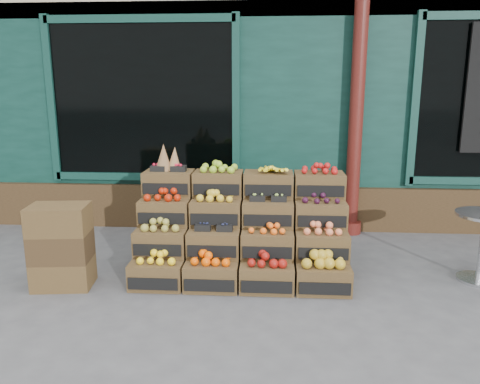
{
  "coord_description": "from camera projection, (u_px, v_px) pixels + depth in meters",
  "views": [
    {
      "loc": [
        0.13,
        -4.08,
        1.94
      ],
      "look_at": [
        -0.2,
        0.7,
        0.85
      ],
      "focal_mm": 35.0,
      "sensor_mm": 36.0,
      "label": 1
    }
  ],
  "objects": [
    {
      "name": "crate_display",
      "position": [
        242.0,
        234.0,
        4.92
      ],
      "size": [
        2.14,
        1.05,
        1.34
      ],
      "rotation": [
        0.0,
        0.0,
        0.0
      ],
      "color": "#4F3A1F",
      "rests_on": "ground"
    },
    {
      "name": "shopkeeper",
      "position": [
        130.0,
        156.0,
        7.08
      ],
      "size": [
        0.7,
        0.5,
        1.79
      ],
      "primitive_type": "imported",
      "rotation": [
        0.0,
        0.0,
        3.26
      ],
      "color": "#164E29",
      "rests_on": "ground"
    },
    {
      "name": "spare_crates",
      "position": [
        61.0,
        246.0,
        4.55
      ],
      "size": [
        0.59,
        0.44,
        0.83
      ],
      "rotation": [
        0.0,
        0.0,
        0.11
      ],
      "color": "#4F3A1F",
      "rests_on": "ground"
    },
    {
      "name": "ground",
      "position": [
        256.0,
        296.0,
        4.41
      ],
      "size": [
        60.0,
        60.0,
        0.0
      ],
      "primitive_type": "plane",
      "color": "#4D4D50",
      "rests_on": "ground"
    },
    {
      "name": "shop_facade",
      "position": [
        266.0,
        61.0,
        8.85
      ],
      "size": [
        12.0,
        6.24,
        4.8
      ],
      "color": "#0F342C",
      "rests_on": "ground"
    }
  ]
}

